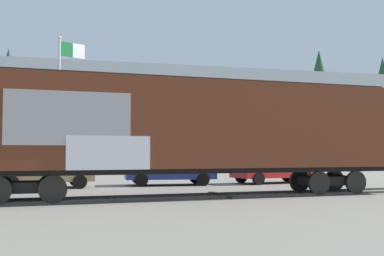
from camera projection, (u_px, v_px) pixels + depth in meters
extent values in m
plane|color=slate|center=(213.00, 197.00, 17.96)|extent=(260.00, 260.00, 0.00)
cube|color=#4C4742|center=(198.00, 198.00, 17.07)|extent=(59.91, 3.54, 0.08)
cube|color=#4C4742|center=(186.00, 194.00, 18.43)|extent=(59.91, 3.54, 0.08)
cube|color=#423323|center=(222.00, 195.00, 18.13)|extent=(0.38, 2.51, 0.07)
cube|color=#5B2B19|center=(192.00, 125.00, 17.88)|extent=(17.97, 3.76, 3.14)
cube|color=#2D2823|center=(192.00, 81.00, 17.97)|extent=(16.95, 1.37, 0.24)
cube|color=#999999|center=(69.00, 118.00, 15.15)|extent=(3.92, 0.26, 1.73)
cube|color=silver|center=(109.00, 153.00, 15.49)|extent=(2.71, 0.19, 1.10)
cube|color=black|center=(192.00, 170.00, 17.80)|extent=(17.55, 2.51, 0.20)
cube|color=black|center=(25.00, 187.00, 15.95)|extent=(2.17, 1.35, 0.36)
cylinder|color=black|center=(53.00, 189.00, 15.53)|extent=(0.93, 0.17, 0.92)
cylinder|color=black|center=(51.00, 186.00, 16.90)|extent=(0.93, 0.17, 0.92)
cube|color=black|center=(327.00, 180.00, 19.59)|extent=(2.17, 1.35, 0.36)
cylinder|color=black|center=(319.00, 183.00, 18.64)|extent=(0.93, 0.17, 0.92)
cylinder|color=black|center=(300.00, 181.00, 20.01)|extent=(0.93, 0.17, 0.92)
cylinder|color=black|center=(356.00, 182.00, 19.17)|extent=(0.93, 0.17, 0.92)
cylinder|color=black|center=(334.00, 180.00, 20.54)|extent=(0.93, 0.17, 0.92)
cylinder|color=silver|center=(59.00, 111.00, 26.05)|extent=(0.12, 0.12, 7.86)
sphere|color=#D8CC66|center=(60.00, 38.00, 26.25)|extent=(0.18, 0.18, 0.18)
cube|color=#14662D|center=(73.00, 50.00, 26.76)|extent=(1.33, 0.71, 0.81)
cube|color=white|center=(79.00, 51.00, 27.01)|extent=(0.67, 0.38, 0.81)
cube|color=silver|center=(99.00, 124.00, 77.43)|extent=(140.38, 42.16, 12.57)
cone|color=#193D23|center=(319.00, 65.00, 73.52)|extent=(2.40, 2.40, 4.81)
cone|color=#193D23|center=(8.00, 60.00, 65.74)|extent=(1.69, 1.69, 3.37)
cone|color=#193D23|center=(383.00, 68.00, 72.06)|extent=(1.70, 1.70, 3.40)
cube|color=#9E8966|center=(46.00, 173.00, 22.13)|extent=(4.39, 2.18, 0.72)
cube|color=#2D333D|center=(42.00, 158.00, 22.11)|extent=(2.11, 1.82, 0.68)
cylinder|color=black|center=(76.00, 180.00, 23.42)|extent=(0.66, 0.27, 0.64)
cylinder|color=black|center=(80.00, 182.00, 21.77)|extent=(0.66, 0.27, 0.64)
cylinder|color=black|center=(13.00, 181.00, 22.45)|extent=(0.66, 0.27, 0.64)
cylinder|color=black|center=(12.00, 183.00, 20.80)|extent=(0.66, 0.27, 0.64)
cube|color=navy|center=(170.00, 172.00, 24.24)|extent=(4.59, 2.16, 0.64)
cube|color=#2D333D|center=(168.00, 160.00, 24.25)|extent=(2.03, 1.81, 0.61)
cylinder|color=black|center=(196.00, 178.00, 25.39)|extent=(0.65, 0.26, 0.64)
cylinder|color=black|center=(203.00, 179.00, 23.64)|extent=(0.65, 0.26, 0.64)
cylinder|color=black|center=(138.00, 178.00, 24.80)|extent=(0.65, 0.26, 0.64)
cylinder|color=black|center=(141.00, 180.00, 23.04)|extent=(0.65, 0.26, 0.64)
cube|color=#B21E1E|center=(274.00, 171.00, 25.76)|extent=(4.70, 2.56, 0.61)
cube|color=#2D333D|center=(271.00, 160.00, 25.73)|extent=(2.70, 2.02, 0.66)
cylinder|color=black|center=(287.00, 176.00, 27.15)|extent=(0.67, 0.33, 0.64)
cylinder|color=black|center=(306.00, 177.00, 25.62)|extent=(0.67, 0.33, 0.64)
cylinder|color=black|center=(241.00, 177.00, 25.86)|extent=(0.67, 0.33, 0.64)
cylinder|color=black|center=(259.00, 179.00, 24.33)|extent=(0.67, 0.33, 0.64)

